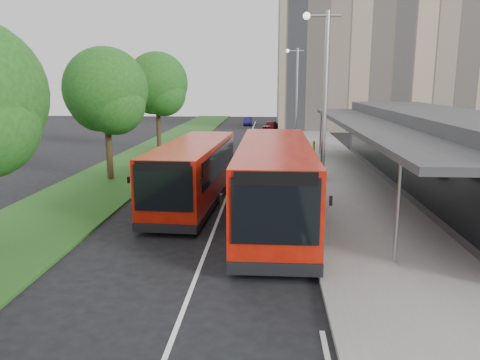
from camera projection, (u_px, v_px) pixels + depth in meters
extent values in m
plane|color=black|center=(213.00, 231.00, 17.56)|extent=(120.00, 120.00, 0.00)
cube|color=slate|center=(320.00, 153.00, 36.70)|extent=(5.00, 80.00, 0.15)
cube|color=#214C18|center=(157.00, 151.00, 37.52)|extent=(5.00, 80.00, 0.10)
cube|color=silver|center=(239.00, 163.00, 32.21)|extent=(0.12, 70.00, 0.01)
cube|color=silver|center=(327.00, 356.00, 9.53)|extent=(0.12, 2.00, 0.01)
cube|color=silver|center=(306.00, 252.00, 15.40)|extent=(0.12, 2.00, 0.01)
cube|color=silver|center=(296.00, 205.00, 21.26)|extent=(0.12, 2.00, 0.01)
cube|color=silver|center=(290.00, 179.00, 27.12)|extent=(0.12, 2.00, 0.01)
cube|color=silver|center=(287.00, 162.00, 32.98)|extent=(0.12, 2.00, 0.01)
cube|color=silver|center=(284.00, 150.00, 38.84)|extent=(0.12, 2.00, 0.01)
cube|color=silver|center=(283.00, 141.00, 44.70)|extent=(0.12, 2.00, 0.01)
cube|color=silver|center=(281.00, 134.00, 50.56)|extent=(0.12, 2.00, 0.01)
cube|color=silver|center=(280.00, 129.00, 56.42)|extent=(0.12, 2.00, 0.01)
cube|color=silver|center=(279.00, 124.00, 62.28)|extent=(0.12, 2.00, 0.01)
cube|color=tan|center=(371.00, 52.00, 55.86)|extent=(22.00, 12.00, 18.00)
cube|color=#303033|center=(442.00, 151.00, 24.27)|extent=(5.00, 26.00, 4.00)
cube|color=black|center=(392.00, 158.00, 24.51)|extent=(0.06, 24.00, 2.20)
cube|color=#303033|center=(369.00, 125.00, 24.24)|extent=(2.80, 26.00, 0.25)
cylinder|color=#979A9F|center=(397.00, 214.00, 13.92)|extent=(0.12, 0.12, 3.30)
cylinder|color=#979A9F|center=(320.00, 134.00, 35.41)|extent=(0.12, 0.12, 3.30)
cylinder|color=#362615|center=(109.00, 149.00, 26.41)|extent=(0.36, 0.36, 3.63)
sphere|color=#1B4813|center=(106.00, 89.00, 25.74)|extent=(4.62, 4.62, 4.62)
sphere|color=#1B4813|center=(115.00, 105.00, 25.48)|extent=(3.30, 3.30, 3.30)
sphere|color=#1B4813|center=(101.00, 99.00, 26.37)|extent=(3.63, 3.63, 3.63)
cylinder|color=#362615|center=(159.00, 127.00, 38.11)|extent=(0.36, 0.36, 3.87)
sphere|color=#1B4813|center=(157.00, 83.00, 37.39)|extent=(4.92, 4.92, 4.92)
sphere|color=#1B4813|center=(164.00, 94.00, 37.14)|extent=(3.52, 3.52, 3.52)
sphere|color=#1B4813|center=(153.00, 91.00, 38.04)|extent=(3.87, 3.87, 3.87)
cylinder|color=#979A9F|center=(324.00, 117.00, 18.40)|extent=(0.16, 0.16, 8.00)
cylinder|color=#979A9F|center=(323.00, 16.00, 17.63)|extent=(1.40, 0.10, 0.10)
sphere|color=silver|center=(307.00, 16.00, 17.67)|extent=(0.28, 0.28, 0.28)
cylinder|color=#979A9F|center=(297.00, 99.00, 37.93)|extent=(0.16, 0.16, 8.00)
cylinder|color=#979A9F|center=(295.00, 51.00, 37.17)|extent=(1.40, 0.10, 0.10)
sphere|color=silver|center=(288.00, 51.00, 37.20)|extent=(0.28, 0.28, 0.28)
cube|color=#B01B09|center=(274.00, 180.00, 18.12)|extent=(2.71, 11.21, 2.83)
cube|color=black|center=(274.00, 214.00, 18.41)|extent=(2.73, 11.23, 0.32)
cube|color=black|center=(275.00, 211.00, 12.58)|extent=(2.40, 0.06, 1.87)
cube|color=black|center=(274.00, 148.00, 23.52)|extent=(2.35, 0.06, 1.39)
cube|color=black|center=(240.00, 165.00, 18.42)|extent=(0.09, 9.60, 1.28)
cube|color=black|center=(309.00, 166.00, 18.24)|extent=(0.09, 9.60, 1.28)
cube|color=black|center=(275.00, 269.00, 12.90)|extent=(2.67, 0.09, 0.37)
cube|color=black|center=(276.00, 179.00, 12.38)|extent=(2.24, 0.05, 0.37)
cube|color=black|center=(221.00, 199.00, 12.85)|extent=(0.08, 0.08, 0.27)
cube|color=black|center=(331.00, 201.00, 12.65)|extent=(0.08, 0.08, 0.27)
cylinder|color=black|center=(239.00, 242.00, 14.92)|extent=(0.32, 0.96, 0.96)
cylinder|color=black|center=(310.00, 244.00, 14.78)|extent=(0.32, 0.96, 0.96)
cylinder|color=black|center=(250.00, 191.00, 22.01)|extent=(0.32, 0.96, 0.96)
cylinder|color=black|center=(298.00, 192.00, 21.86)|extent=(0.32, 0.96, 0.96)
cube|color=#B01B09|center=(194.00, 170.00, 21.26)|extent=(2.89, 10.01, 2.50)
cube|color=black|center=(194.00, 196.00, 21.51)|extent=(2.91, 10.03, 0.28)
cube|color=black|center=(163.00, 189.00, 16.37)|extent=(2.12, 0.16, 1.65)
cube|color=black|center=(213.00, 147.00, 26.00)|extent=(2.07, 0.16, 1.23)
cube|color=black|center=(169.00, 159.00, 21.58)|extent=(0.51, 8.47, 1.13)
cube|color=black|center=(220.00, 160.00, 21.30)|extent=(0.51, 8.47, 1.13)
cube|color=black|center=(164.00, 229.00, 16.66)|extent=(2.36, 0.21, 0.33)
cube|color=black|center=(162.00, 166.00, 16.20)|extent=(1.98, 0.15, 0.33)
cube|color=black|center=(129.00, 180.00, 16.68)|extent=(0.08, 0.08, 0.24)
cube|color=black|center=(201.00, 182.00, 16.38)|extent=(0.08, 0.08, 0.24)
cylinder|color=black|center=(152.00, 213.00, 18.49)|extent=(0.33, 0.86, 0.85)
cylinder|color=black|center=(201.00, 214.00, 18.26)|extent=(0.33, 0.86, 0.85)
cylinder|color=black|center=(189.00, 180.00, 24.72)|extent=(0.33, 0.86, 0.85)
cylinder|color=black|center=(226.00, 181.00, 24.50)|extent=(0.33, 0.86, 0.85)
cylinder|color=#321B14|center=(319.00, 169.00, 26.78)|extent=(0.63, 0.63, 0.97)
cylinder|color=#FFEE0D|center=(314.00, 148.00, 34.89)|extent=(0.18, 0.18, 1.06)
imported|color=#520B15|center=(271.00, 126.00, 54.16)|extent=(2.05, 3.56, 1.14)
imported|color=navy|center=(247.00, 121.00, 61.21)|extent=(1.38, 3.30, 1.06)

